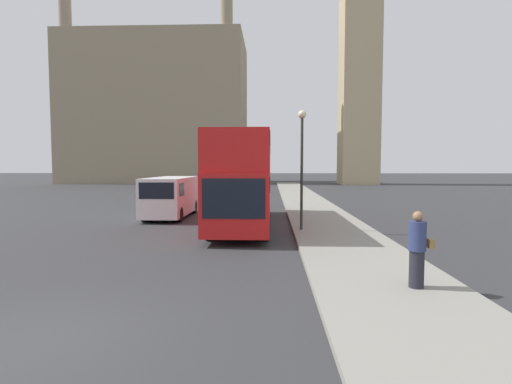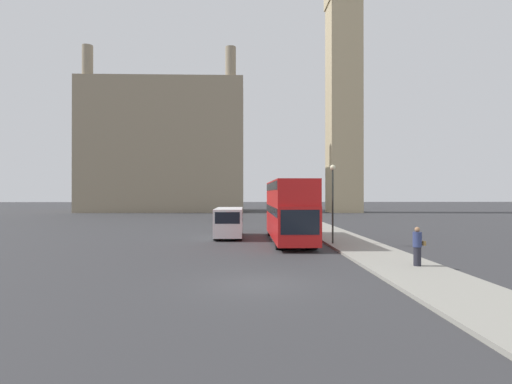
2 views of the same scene
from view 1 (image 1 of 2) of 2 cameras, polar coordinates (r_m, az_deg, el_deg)
The scene contains 8 objects.
ground_plane at distance 8.14m, azimuth -29.21°, elevation -18.10°, with size 300.00×300.00×0.00m, color #333335.
sidewalk_strip at distance 7.58m, azimuth 25.06°, elevation -19.02°, with size 3.63×120.00×0.15m.
building_block_distant at distance 74.16m, azimuth -13.73°, elevation 11.03°, with size 30.41×15.96×30.24m.
red_double_decker_bus at distance 19.76m, azimuth -1.69°, elevation 2.24°, with size 2.59×11.41×4.33m.
white_van at distance 23.35m, azimuth -12.06°, elevation -0.53°, with size 2.12×5.99×2.29m.
pedestrian at distance 10.00m, azimuth 22.06°, elevation -7.63°, with size 0.55×0.39×1.78m.
street_lamp at distance 17.59m, azimuth 6.57°, elevation 5.89°, with size 0.36×0.36×5.21m.
parked_sedan at distance 43.40m, azimuth -7.24°, elevation 0.80°, with size 1.81×4.63×1.63m.
Camera 1 is at (4.02, -6.42, 2.97)m, focal length 28.00 mm.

